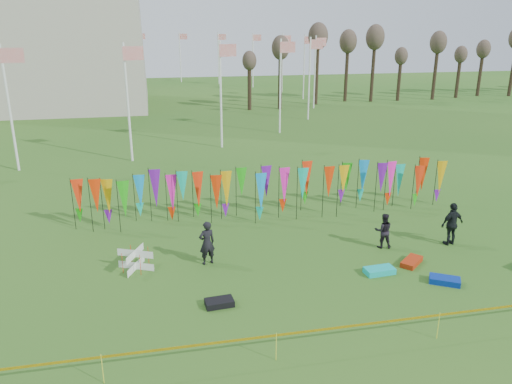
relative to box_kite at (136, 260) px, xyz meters
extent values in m
plane|color=#255718|center=(6.18, -4.01, -0.42)|extent=(160.00, 160.00, 0.00)
cylinder|color=silver|center=(20.18, 43.99, 3.58)|extent=(0.16, 0.16, 8.00)
plane|color=red|center=(20.78, 43.99, 6.88)|extent=(1.40, 0.00, 1.40)
cylinder|color=silver|center=(19.23, 51.24, 3.58)|extent=(0.16, 0.16, 8.00)
plane|color=red|center=(19.83, 51.24, 6.88)|extent=(1.40, 0.00, 1.40)
cylinder|color=silver|center=(16.43, 57.99, 3.58)|extent=(0.16, 0.16, 8.00)
plane|color=red|center=(17.03, 57.99, 6.88)|extent=(1.40, 0.00, 1.40)
cylinder|color=silver|center=(11.98, 63.79, 3.58)|extent=(0.16, 0.16, 8.00)
plane|color=red|center=(12.58, 63.79, 6.88)|extent=(1.40, 0.00, 1.40)
cylinder|color=silver|center=(6.18, 68.24, 3.58)|extent=(0.16, 0.16, 8.00)
plane|color=red|center=(6.78, 68.24, 6.88)|extent=(1.40, 0.00, 1.40)
cylinder|color=silver|center=(-0.57, 71.04, 3.58)|extent=(0.16, 0.16, 8.00)
plane|color=red|center=(0.03, 71.04, 6.88)|extent=(1.40, 0.00, 1.40)
cylinder|color=silver|center=(-7.82, 71.99, 3.58)|extent=(0.16, 0.16, 8.00)
plane|color=red|center=(-7.22, 71.99, 6.88)|extent=(1.40, 0.00, 1.40)
cylinder|color=silver|center=(-15.07, 71.04, 3.58)|extent=(0.16, 0.16, 8.00)
plane|color=red|center=(-14.47, 71.04, 6.88)|extent=(1.40, 0.00, 1.40)
cylinder|color=silver|center=(-7.82, 15.99, 3.58)|extent=(0.16, 0.16, 8.00)
plane|color=red|center=(-7.22, 15.99, 6.88)|extent=(1.40, 0.00, 1.40)
cylinder|color=silver|center=(-0.57, 16.95, 3.58)|extent=(0.16, 0.16, 8.00)
plane|color=red|center=(0.03, 16.95, 6.88)|extent=(1.40, 0.00, 1.40)
cylinder|color=silver|center=(6.18, 19.74, 3.58)|extent=(0.16, 0.16, 8.00)
plane|color=red|center=(6.78, 19.74, 6.88)|extent=(1.40, 0.00, 1.40)
cylinder|color=silver|center=(11.98, 24.19, 3.58)|extent=(0.16, 0.16, 8.00)
plane|color=red|center=(12.58, 24.19, 6.88)|extent=(1.40, 0.00, 1.40)
cylinder|color=silver|center=(16.43, 29.99, 3.58)|extent=(0.16, 0.16, 8.00)
plane|color=red|center=(17.03, 29.99, 6.88)|extent=(1.40, 0.00, 1.40)
cylinder|color=silver|center=(19.23, 36.74, 3.58)|extent=(0.16, 0.16, 8.00)
plane|color=red|center=(19.83, 36.74, 6.88)|extent=(1.40, 0.00, 1.40)
cylinder|color=black|center=(-2.82, 4.50, 0.81)|extent=(0.03, 0.03, 2.47)
cone|color=#F42E0D|center=(-2.54, 4.50, 1.17)|extent=(0.64, 0.64, 1.60)
cylinder|color=black|center=(-2.13, 4.50, 0.81)|extent=(0.03, 0.03, 2.47)
cone|color=red|center=(-1.85, 4.50, 1.17)|extent=(0.64, 0.64, 1.60)
cylinder|color=black|center=(-1.43, 4.50, 0.81)|extent=(0.03, 0.03, 2.47)
cone|color=#D59A0A|center=(-1.15, 4.50, 1.17)|extent=(0.64, 0.64, 1.60)
cylinder|color=black|center=(-0.74, 4.50, 0.81)|extent=(0.03, 0.03, 2.47)
cone|color=#1CA412|center=(-0.46, 4.50, 1.17)|extent=(0.64, 0.64, 1.60)
cylinder|color=black|center=(-0.05, 4.50, 0.81)|extent=(0.03, 0.03, 2.47)
cone|color=#0D8CDF|center=(0.23, 4.50, 1.17)|extent=(0.64, 0.64, 1.60)
cylinder|color=black|center=(0.64, 4.50, 0.81)|extent=(0.03, 0.03, 2.47)
cone|color=#6A119C|center=(0.92, 4.50, 1.17)|extent=(0.64, 0.64, 1.60)
cylinder|color=black|center=(1.33, 4.50, 0.81)|extent=(0.03, 0.03, 2.47)
cone|color=#F51BAD|center=(1.61, 4.50, 1.17)|extent=(0.64, 0.64, 1.60)
cylinder|color=black|center=(2.03, 4.50, 0.81)|extent=(0.03, 0.03, 2.47)
cone|color=#0BB296|center=(2.31, 4.50, 1.17)|extent=(0.64, 0.64, 1.60)
cylinder|color=black|center=(2.72, 4.50, 0.81)|extent=(0.03, 0.03, 2.47)
cone|color=#F42E0D|center=(3.00, 4.50, 1.17)|extent=(0.64, 0.64, 1.60)
cylinder|color=black|center=(3.41, 4.50, 0.81)|extent=(0.03, 0.03, 2.47)
cone|color=red|center=(3.69, 4.50, 1.17)|extent=(0.64, 0.64, 1.60)
cylinder|color=black|center=(4.10, 4.50, 0.81)|extent=(0.03, 0.03, 2.47)
cone|color=#D59A0A|center=(4.38, 4.50, 1.17)|extent=(0.64, 0.64, 1.60)
cylinder|color=black|center=(4.80, 4.50, 0.81)|extent=(0.03, 0.03, 2.47)
cone|color=#1CA412|center=(5.08, 4.50, 1.17)|extent=(0.64, 0.64, 1.60)
cylinder|color=black|center=(5.49, 4.50, 0.81)|extent=(0.03, 0.03, 2.47)
cone|color=#0D8CDF|center=(5.77, 4.50, 1.17)|extent=(0.64, 0.64, 1.60)
cylinder|color=black|center=(6.18, 4.50, 0.81)|extent=(0.03, 0.03, 2.47)
cone|color=#6A119C|center=(6.46, 4.50, 1.17)|extent=(0.64, 0.64, 1.60)
cylinder|color=black|center=(6.87, 4.50, 0.81)|extent=(0.03, 0.03, 2.47)
cone|color=#F51BAD|center=(7.15, 4.50, 1.17)|extent=(0.64, 0.64, 1.60)
cylinder|color=black|center=(7.57, 4.50, 0.81)|extent=(0.03, 0.03, 2.47)
cone|color=#0BB296|center=(7.85, 4.50, 1.17)|extent=(0.64, 0.64, 1.60)
cylinder|color=black|center=(8.26, 4.50, 0.81)|extent=(0.03, 0.03, 2.47)
cone|color=#F42E0D|center=(8.54, 4.50, 1.17)|extent=(0.64, 0.64, 1.60)
cylinder|color=black|center=(8.95, 4.50, 0.81)|extent=(0.03, 0.03, 2.47)
cone|color=red|center=(9.23, 4.50, 1.17)|extent=(0.64, 0.64, 1.60)
cylinder|color=black|center=(9.64, 4.50, 0.81)|extent=(0.03, 0.03, 2.47)
cone|color=#D59A0A|center=(9.92, 4.50, 1.17)|extent=(0.64, 0.64, 1.60)
cylinder|color=black|center=(10.33, 4.50, 0.81)|extent=(0.03, 0.03, 2.47)
cone|color=#1CA412|center=(10.61, 4.50, 1.17)|extent=(0.64, 0.64, 1.60)
cylinder|color=black|center=(11.03, 4.50, 0.81)|extent=(0.03, 0.03, 2.47)
cone|color=#0D8CDF|center=(11.31, 4.50, 1.17)|extent=(0.64, 0.64, 1.60)
cylinder|color=black|center=(11.72, 4.50, 0.81)|extent=(0.03, 0.03, 2.47)
cone|color=#6A119C|center=(12.00, 4.50, 1.17)|extent=(0.64, 0.64, 1.60)
cylinder|color=black|center=(12.41, 4.50, 0.81)|extent=(0.03, 0.03, 2.47)
cone|color=#F51BAD|center=(12.69, 4.50, 1.17)|extent=(0.64, 0.64, 1.60)
cylinder|color=black|center=(13.10, 4.50, 0.81)|extent=(0.03, 0.03, 2.47)
cone|color=#0BB296|center=(13.38, 4.50, 1.17)|extent=(0.64, 0.64, 1.60)
cylinder|color=black|center=(13.80, 4.50, 0.81)|extent=(0.03, 0.03, 2.47)
cone|color=#F42E0D|center=(14.08, 4.50, 1.17)|extent=(0.64, 0.64, 1.60)
cylinder|color=black|center=(14.49, 4.50, 0.81)|extent=(0.03, 0.03, 2.47)
cone|color=red|center=(14.77, 4.50, 1.17)|extent=(0.64, 0.64, 1.60)
cylinder|color=black|center=(15.18, 4.50, 0.81)|extent=(0.03, 0.03, 2.47)
cone|color=#D59A0A|center=(15.46, 4.50, 1.17)|extent=(0.64, 0.64, 1.60)
cube|color=yellow|center=(6.18, -6.50, 0.40)|extent=(26.00, 0.01, 0.08)
cylinder|color=yellow|center=(-0.82, -6.50, 0.03)|extent=(0.02, 0.02, 0.90)
cylinder|color=yellow|center=(4.18, -6.50, 0.03)|extent=(0.02, 0.02, 0.90)
cylinder|color=yellow|center=(9.18, -6.50, 0.03)|extent=(0.02, 0.02, 0.90)
cylinder|color=#332819|center=(12.18, 39.99, 2.78)|extent=(0.44, 0.44, 6.40)
ellipsoid|color=#4A3C31|center=(12.18, 39.99, 6.14)|extent=(1.92, 1.92, 2.56)
cylinder|color=#332819|center=(16.18, 39.99, 2.78)|extent=(0.44, 0.44, 6.40)
ellipsoid|color=#4A3C31|center=(16.18, 39.99, 6.14)|extent=(1.92, 1.92, 2.56)
cylinder|color=#332819|center=(20.18, 39.99, 2.78)|extent=(0.44, 0.44, 6.40)
ellipsoid|color=#4A3C31|center=(20.18, 39.99, 6.14)|extent=(1.92, 1.92, 2.56)
cylinder|color=#332819|center=(24.18, 39.99, 2.78)|extent=(0.44, 0.44, 6.40)
ellipsoid|color=#4A3C31|center=(24.18, 39.99, 6.14)|extent=(1.92, 1.92, 2.56)
cylinder|color=#332819|center=(28.18, 39.99, 2.78)|extent=(0.44, 0.44, 6.40)
ellipsoid|color=#4A3C31|center=(28.18, 39.99, 6.14)|extent=(1.92, 1.92, 2.56)
cylinder|color=#332819|center=(32.18, 39.99, 2.78)|extent=(0.44, 0.44, 6.40)
ellipsoid|color=#4A3C31|center=(32.18, 39.99, 6.14)|extent=(1.92, 1.92, 2.56)
cylinder|color=#332819|center=(36.18, 39.99, 2.78)|extent=(0.44, 0.44, 6.40)
ellipsoid|color=#4A3C31|center=(36.18, 39.99, 6.14)|extent=(1.92, 1.92, 2.56)
cylinder|color=#332819|center=(40.18, 39.99, 2.78)|extent=(0.44, 0.44, 6.40)
ellipsoid|color=#4A3C31|center=(40.18, 39.99, 6.14)|extent=(1.92, 1.92, 2.56)
cylinder|color=#332819|center=(44.18, 39.99, 2.78)|extent=(0.44, 0.44, 6.40)
ellipsoid|color=#4A3C31|center=(44.18, 39.99, 6.14)|extent=(1.92, 1.92, 2.56)
cylinder|color=red|center=(-0.37, -0.37, 0.00)|extent=(0.02, 0.02, 0.84)
cylinder|color=red|center=(0.37, -0.37, 0.00)|extent=(0.02, 0.02, 0.84)
cylinder|color=red|center=(-0.37, 0.37, 0.00)|extent=(0.02, 0.02, 0.84)
cylinder|color=red|center=(0.37, 0.37, 0.00)|extent=(0.02, 0.02, 0.84)
imported|color=black|center=(2.78, -0.05, 0.48)|extent=(0.77, 0.65, 1.81)
imported|color=black|center=(10.30, -0.04, 0.35)|extent=(0.83, 0.62, 1.54)
imported|color=black|center=(13.32, -0.36, 0.53)|extent=(1.21, 0.83, 1.90)
cube|color=#0CBFB9|center=(9.15, -2.23, -0.31)|extent=(1.18, 0.65, 0.23)
cube|color=#092B98|center=(11.18, -3.44, -0.31)|extent=(1.22, 1.04, 0.23)
cube|color=#B02A0B|center=(10.75, -1.77, -0.32)|extent=(1.21, 1.14, 0.21)
cube|color=black|center=(2.82, -3.28, -0.31)|extent=(1.00, 0.63, 0.22)
camera|label=1|loc=(0.99, -18.08, 8.63)|focal=35.00mm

